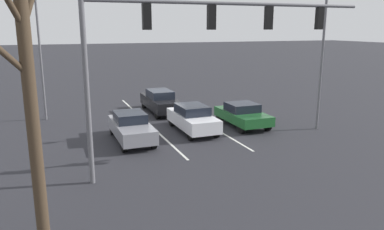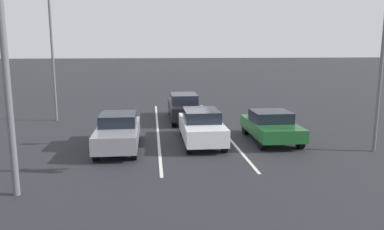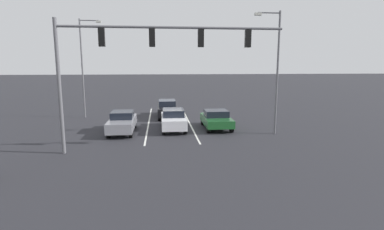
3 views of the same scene
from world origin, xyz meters
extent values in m
plane|color=#28282D|center=(0.00, 0.00, 0.00)|extent=(240.00, 240.00, 0.00)
cube|color=silver|center=(-1.69, 1.68, 0.01)|extent=(0.12, 15.36, 0.01)
cube|color=silver|center=(1.69, 1.68, 0.01)|extent=(0.12, 15.36, 0.01)
cube|color=#1E5928|center=(-3.51, 4.90, 0.63)|extent=(1.95, 4.05, 0.56)
cube|color=black|center=(-3.51, 4.81, 1.16)|extent=(1.72, 1.66, 0.48)
cube|color=red|center=(-4.19, 2.92, 0.77)|extent=(0.24, 0.06, 0.12)
cube|color=red|center=(-2.82, 2.92, 0.77)|extent=(0.24, 0.06, 0.12)
cylinder|color=black|center=(-4.35, 6.33, 0.35)|extent=(0.22, 0.71, 0.71)
cylinder|color=black|center=(-2.66, 6.33, 0.35)|extent=(0.22, 0.71, 0.71)
cylinder|color=black|center=(-4.35, 3.48, 0.35)|extent=(0.22, 0.71, 0.71)
cylinder|color=black|center=(-2.66, 3.48, 0.35)|extent=(0.22, 0.71, 0.71)
cube|color=silver|center=(-0.25, 4.93, 0.67)|extent=(1.74, 4.33, 0.72)
cube|color=black|center=(-0.25, 4.85, 1.28)|extent=(1.53, 2.04, 0.51)
cube|color=red|center=(-0.86, 2.80, 0.85)|extent=(0.24, 0.06, 0.12)
cube|color=red|center=(0.36, 2.80, 0.85)|extent=(0.24, 0.06, 0.12)
cylinder|color=black|center=(-0.99, 6.54, 0.31)|extent=(0.22, 0.61, 0.61)
cylinder|color=black|center=(0.49, 6.54, 0.31)|extent=(0.22, 0.61, 0.61)
cylinder|color=black|center=(-0.99, 3.32, 0.31)|extent=(0.22, 0.61, 0.61)
cylinder|color=black|center=(0.49, 3.32, 0.31)|extent=(0.22, 0.61, 0.61)
cube|color=gray|center=(3.43, 5.53, 0.66)|extent=(1.72, 4.39, 0.69)
cube|color=black|center=(3.43, 5.26, 1.25)|extent=(1.51, 1.83, 0.49)
cube|color=red|center=(2.83, 3.38, 0.83)|extent=(0.24, 0.06, 0.12)
cube|color=red|center=(4.03, 3.38, 0.83)|extent=(0.24, 0.06, 0.12)
cylinder|color=black|center=(2.70, 7.16, 0.32)|extent=(0.22, 0.63, 0.63)
cylinder|color=black|center=(4.16, 7.16, 0.32)|extent=(0.22, 0.63, 0.63)
cylinder|color=black|center=(2.70, 3.90, 0.32)|extent=(0.22, 0.63, 0.63)
cylinder|color=black|center=(4.16, 3.90, 0.32)|extent=(0.22, 0.63, 0.63)
cube|color=black|center=(0.08, -0.50, 0.70)|extent=(1.70, 4.78, 0.74)
cube|color=black|center=(0.08, -0.53, 1.32)|extent=(1.50, 2.20, 0.51)
cube|color=red|center=(-0.52, -2.85, 0.89)|extent=(0.24, 0.06, 0.12)
cube|color=red|center=(0.68, -2.85, 0.89)|extent=(0.24, 0.06, 0.12)
cylinder|color=black|center=(-0.64, 1.30, 0.33)|extent=(0.22, 0.67, 0.67)
cylinder|color=black|center=(0.80, 1.30, 0.33)|extent=(0.22, 0.67, 0.67)
cylinder|color=black|center=(-0.64, -2.31, 0.33)|extent=(0.22, 0.67, 0.67)
cylinder|color=black|center=(0.80, -2.31, 0.33)|extent=(0.22, 0.67, 0.67)
cylinder|color=slate|center=(6.01, 10.36, 3.60)|extent=(0.20, 0.20, 7.20)
cylinder|color=slate|center=(7.61, -1.17, 4.39)|extent=(0.14, 0.14, 8.78)
cylinder|color=slate|center=(-7.28, 7.06, 4.16)|extent=(0.14, 0.14, 8.32)
camera|label=1|loc=(7.30, 24.28, 5.83)|focal=35.00mm
camera|label=2|loc=(1.96, 21.35, 4.35)|focal=35.00mm
camera|label=3|loc=(0.70, 26.89, 4.83)|focal=28.00mm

